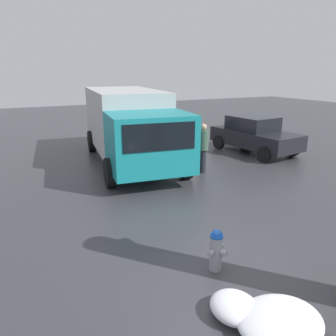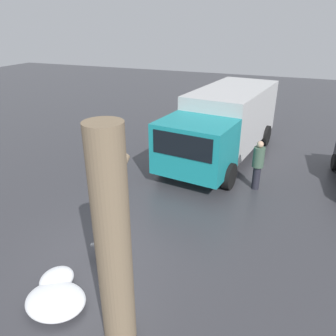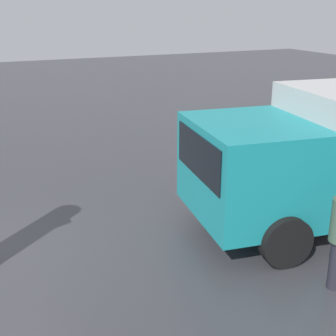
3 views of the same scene
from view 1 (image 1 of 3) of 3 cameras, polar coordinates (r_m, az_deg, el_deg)
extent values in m
plane|color=#38383D|center=(6.15, 8.21, -17.09)|extent=(60.00, 60.00, 0.00)
cylinder|color=gray|center=(5.98, 8.34, -14.53)|extent=(0.22, 0.22, 0.64)
cylinder|color=blue|center=(5.81, 8.49, -11.62)|extent=(0.23, 0.23, 0.05)
sphere|color=blue|center=(5.80, 8.50, -11.41)|extent=(0.18, 0.18, 0.18)
cylinder|color=gray|center=(5.87, 9.69, -14.37)|extent=(0.13, 0.14, 0.11)
cylinder|color=gray|center=(6.06, 9.23, -13.30)|extent=(0.12, 0.13, 0.09)
cylinder|color=gray|center=(5.83, 7.48, -14.52)|extent=(0.12, 0.13, 0.09)
cube|color=teal|center=(9.91, -3.21, 4.51)|extent=(2.33, 2.69, 1.74)
cube|color=black|center=(8.89, -1.43, 5.40)|extent=(0.31, 2.04, 0.76)
cube|color=#BCBCBC|center=(13.35, -7.57, 8.61)|extent=(5.51, 3.12, 2.23)
cylinder|color=black|center=(10.61, 3.06, 0.49)|extent=(0.93, 0.40, 0.90)
cylinder|color=black|center=(9.98, -10.04, -0.80)|extent=(0.93, 0.40, 0.90)
cylinder|color=black|center=(15.07, -3.88, 5.34)|extent=(0.93, 0.40, 0.90)
cylinder|color=black|center=(14.63, -13.16, 4.60)|extent=(0.93, 0.40, 0.90)
cylinder|color=#23232D|center=(11.31, 6.03, 1.20)|extent=(0.25, 0.25, 0.81)
cylinder|color=#3F5947|center=(11.14, 6.14, 4.87)|extent=(0.37, 0.37, 0.67)
sphere|color=tan|center=(11.06, 6.22, 7.13)|extent=(0.22, 0.22, 0.22)
cube|color=black|center=(14.53, 14.90, 5.08)|extent=(4.02, 2.12, 0.64)
cube|color=black|center=(14.56, 14.52, 7.58)|extent=(2.00, 1.71, 0.58)
cylinder|color=black|center=(14.45, 20.97, 3.16)|extent=(0.62, 0.26, 0.60)
cylinder|color=black|center=(13.12, 16.41, 2.30)|extent=(0.62, 0.26, 0.60)
cylinder|color=black|center=(16.09, 13.51, 5.10)|extent=(0.62, 0.26, 0.60)
cylinder|color=black|center=(14.91, 8.83, 4.47)|extent=(0.62, 0.26, 0.60)
ellipsoid|color=white|center=(5.17, 11.56, -22.67)|extent=(0.77, 0.69, 0.30)
ellipsoid|color=white|center=(5.10, 18.89, -23.95)|extent=(1.03, 1.24, 0.30)
camera|label=2|loc=(7.15, 77.15, 19.26)|focal=35.00mm
camera|label=3|loc=(11.40, 43.45, 16.21)|focal=50.00mm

